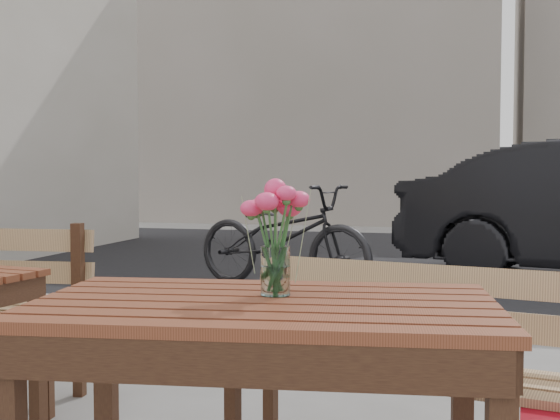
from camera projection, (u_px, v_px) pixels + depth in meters
The scene contains 6 objects.
street at pixel (429, 283), 6.83m from camera, with size 30.00×8.12×0.12m.
backdrop_buildings at pixel (458, 61), 15.61m from camera, with size 15.50×4.00×8.00m.
main_table at pixel (264, 346), 1.88m from camera, with size 1.31×0.87×0.76m.
main_bench at pixel (412, 343), 2.48m from camera, with size 1.37×0.65×0.82m.
main_vase at pixel (275, 223), 1.94m from camera, with size 0.18×0.18×0.32m.
bicycle at pixel (283, 237), 6.62m from camera, with size 0.66×1.89×1.00m, color black.
Camera 1 is at (0.31, -1.86, 1.10)m, focal length 45.00 mm.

